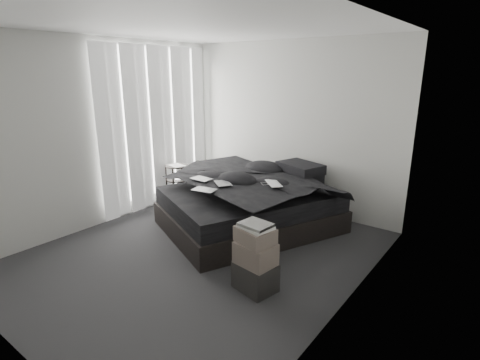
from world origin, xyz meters
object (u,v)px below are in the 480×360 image
Objects in this scene: bed at (249,217)px; laptop at (270,178)px; side_stand at (178,186)px; box_lower at (255,276)px.

laptop is (0.40, -0.12, 0.67)m from bed.
side_stand is (-1.88, 0.15, -0.49)m from laptop.
box_lower is at bearing -28.15° from bed.
bed is 6.24× the size of laptop.
laptop reaches higher than side_stand.
laptop reaches higher than bed.
bed is 1.59m from box_lower.
bed is 3.36× the size of side_stand.
side_stand is (-1.47, 0.03, 0.18)m from bed.
box_lower is at bearing -21.23° from laptop.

